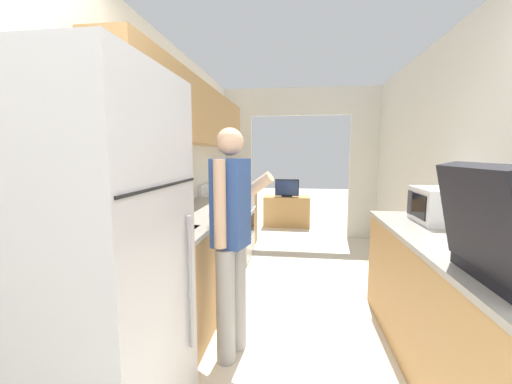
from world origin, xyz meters
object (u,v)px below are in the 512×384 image
Objects in this scene: microwave at (439,206)px; television at (287,188)px; range_oven at (229,224)px; person at (231,238)px; tv_cabinet at (287,211)px; refrigerator at (97,271)px.

microwave reaches higher than television.
range_oven is 2.25× the size of microwave.
person is 3.48× the size of television.
television is (0.25, 4.01, -0.10)m from person.
tv_cabinet is (0.73, 1.94, -0.15)m from range_oven.
person is (0.49, -2.11, 0.41)m from range_oven.
person is (0.46, 0.78, -0.04)m from refrigerator.
refrigerator is 3.94× the size of microwave.
tv_cabinet is at bearing 81.70° from refrigerator.
tv_cabinet is at bearing 110.51° from microwave.
person is at bearing -160.46° from microwave.
person reaches higher than tv_cabinet.
tv_cabinet is (0.71, 4.84, -0.60)m from refrigerator.
range_oven reaches higher than tv_cabinet.
person is 1.66m from microwave.
range_oven is 2.23× the size of television.
range_oven reaches higher than television.
refrigerator is at bearing -98.30° from tv_cabinet.
refrigerator is at bearing -89.43° from range_oven.
tv_cabinet is (-1.31, 3.50, -0.73)m from microwave.
microwave is at bearing -69.49° from tv_cabinet.
range_oven is at bearing 90.57° from refrigerator.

